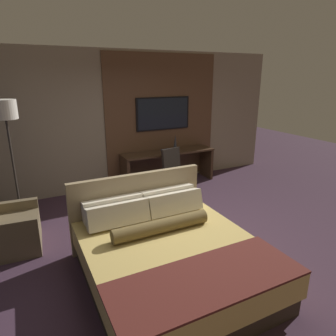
{
  "coord_description": "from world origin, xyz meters",
  "views": [
    {
      "loc": [
        -1.99,
        -3.34,
        2.3
      ],
      "look_at": [
        0.11,
        0.83,
        0.85
      ],
      "focal_mm": 32.0,
      "sensor_mm": 36.0,
      "label": 1
    }
  ],
  "objects_px": {
    "desk_chair": "(175,167)",
    "vase_tall": "(175,142)",
    "tv": "(163,114)",
    "armchair_by_window": "(7,231)",
    "book": "(167,150)",
    "floor_lamp": "(6,121)",
    "bed": "(168,254)",
    "desk": "(168,161)"
  },
  "relations": [
    {
      "from": "tv",
      "to": "desk_chair",
      "type": "height_order",
      "value": "tv"
    },
    {
      "from": "book",
      "to": "armchair_by_window",
      "type": "bearing_deg",
      "value": -155.79
    },
    {
      "from": "armchair_by_window",
      "to": "tv",
      "type": "bearing_deg",
      "value": -58.84
    },
    {
      "from": "tv",
      "to": "floor_lamp",
      "type": "xyz_separation_m",
      "value": [
        -2.98,
        -0.9,
        0.15
      ]
    },
    {
      "from": "armchair_by_window",
      "to": "floor_lamp",
      "type": "distance_m",
      "value": 1.59
    },
    {
      "from": "desk_chair",
      "to": "floor_lamp",
      "type": "relative_size",
      "value": 0.46
    },
    {
      "from": "bed",
      "to": "tv",
      "type": "distance_m",
      "value": 3.69
    },
    {
      "from": "armchair_by_window",
      "to": "vase_tall",
      "type": "distance_m",
      "value": 3.68
    },
    {
      "from": "desk_chair",
      "to": "book",
      "type": "xyz_separation_m",
      "value": [
        0.11,
        0.58,
        0.2
      ]
    },
    {
      "from": "tv",
      "to": "book",
      "type": "bearing_deg",
      "value": -93.81
    },
    {
      "from": "floor_lamp",
      "to": "desk_chair",
      "type": "bearing_deg",
      "value": 2.32
    },
    {
      "from": "tv",
      "to": "vase_tall",
      "type": "bearing_deg",
      "value": -49.97
    },
    {
      "from": "desk",
      "to": "vase_tall",
      "type": "bearing_deg",
      "value": -3.24
    },
    {
      "from": "floor_lamp",
      "to": "desk",
      "type": "bearing_deg",
      "value": 13.02
    },
    {
      "from": "tv",
      "to": "desk",
      "type": "bearing_deg",
      "value": -90.0
    },
    {
      "from": "desk",
      "to": "tv",
      "type": "distance_m",
      "value": 1.03
    },
    {
      "from": "tv",
      "to": "armchair_by_window",
      "type": "xyz_separation_m",
      "value": [
        -3.16,
        -1.62,
        -1.25
      ]
    },
    {
      "from": "armchair_by_window",
      "to": "vase_tall",
      "type": "xyz_separation_m",
      "value": [
        3.34,
        1.4,
        0.64
      ]
    },
    {
      "from": "desk_chair",
      "to": "tv",
      "type": "bearing_deg",
      "value": 66.01
    },
    {
      "from": "armchair_by_window",
      "to": "book",
      "type": "distance_m",
      "value": 3.48
    },
    {
      "from": "desk_chair",
      "to": "book",
      "type": "bearing_deg",
      "value": 64.1
    },
    {
      "from": "desk",
      "to": "floor_lamp",
      "type": "relative_size",
      "value": 1.04
    },
    {
      "from": "bed",
      "to": "armchair_by_window",
      "type": "relative_size",
      "value": 2.54
    },
    {
      "from": "tv",
      "to": "desk_chair",
      "type": "distance_m",
      "value": 1.25
    },
    {
      "from": "tv",
      "to": "floor_lamp",
      "type": "relative_size",
      "value": 0.63
    },
    {
      "from": "desk",
      "to": "desk_chair",
      "type": "distance_m",
      "value": 0.59
    },
    {
      "from": "floor_lamp",
      "to": "tv",
      "type": "bearing_deg",
      "value": 16.8
    },
    {
      "from": "tv",
      "to": "floor_lamp",
      "type": "distance_m",
      "value": 3.12
    },
    {
      "from": "floor_lamp",
      "to": "book",
      "type": "bearing_deg",
      "value": 13.18
    },
    {
      "from": "desk_chair",
      "to": "floor_lamp",
      "type": "distance_m",
      "value": 3.07
    },
    {
      "from": "floor_lamp",
      "to": "book",
      "type": "height_order",
      "value": "floor_lamp"
    },
    {
      "from": "vase_tall",
      "to": "desk",
      "type": "bearing_deg",
      "value": 176.76
    },
    {
      "from": "tv",
      "to": "vase_tall",
      "type": "relative_size",
      "value": 3.57
    },
    {
      "from": "desk",
      "to": "armchair_by_window",
      "type": "bearing_deg",
      "value": -155.96
    },
    {
      "from": "tv",
      "to": "armchair_by_window",
      "type": "height_order",
      "value": "tv"
    },
    {
      "from": "desk_chair",
      "to": "armchair_by_window",
      "type": "xyz_separation_m",
      "value": [
        -3.03,
        -0.84,
        -0.28
      ]
    },
    {
      "from": "bed",
      "to": "book",
      "type": "height_order",
      "value": "bed"
    },
    {
      "from": "armchair_by_window",
      "to": "book",
      "type": "bearing_deg",
      "value": -61.77
    },
    {
      "from": "armchair_by_window",
      "to": "floor_lamp",
      "type": "height_order",
      "value": "floor_lamp"
    },
    {
      "from": "desk_chair",
      "to": "vase_tall",
      "type": "relative_size",
      "value": 2.59
    },
    {
      "from": "vase_tall",
      "to": "book",
      "type": "relative_size",
      "value": 1.45
    },
    {
      "from": "floor_lamp",
      "to": "vase_tall",
      "type": "height_order",
      "value": "floor_lamp"
    }
  ]
}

